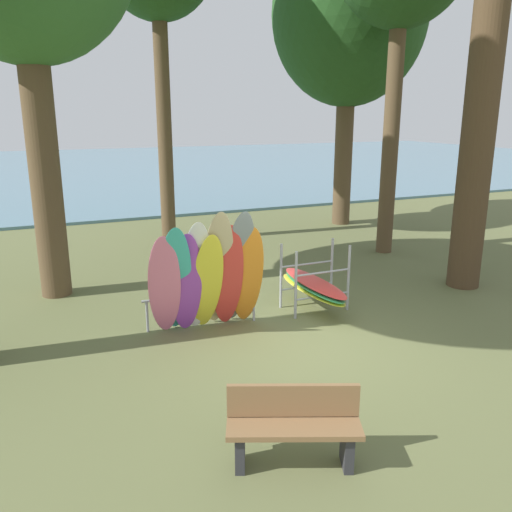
{
  "coord_description": "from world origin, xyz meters",
  "views": [
    {
      "loc": [
        -3.75,
        -6.88,
        3.62
      ],
      "look_at": [
        -0.1,
        1.58,
        1.1
      ],
      "focal_mm": 37.34,
      "sensor_mm": 36.0,
      "label": 1
    }
  ],
  "objects": [
    {
      "name": "park_bench",
      "position": [
        -1.45,
        -2.55,
        0.45
      ],
      "size": [
        1.45,
        0.92,
        0.85
      ],
      "color": "#2D2D33",
      "rests_on": "ground"
    },
    {
      "name": "board_storage_rack",
      "position": [
        0.98,
        1.37,
        0.47
      ],
      "size": [
        1.15,
        2.11,
        1.25
      ],
      "color": "#9EA0A5",
      "rests_on": "ground"
    },
    {
      "name": "tree_deep_back",
      "position": [
        5.75,
        7.99,
        6.39
      ],
      "size": [
        4.71,
        4.71,
        9.15
      ],
      "color": "brown",
      "rests_on": "ground"
    },
    {
      "name": "leaning_board_pile",
      "position": [
        -1.19,
        1.05,
        0.97
      ],
      "size": [
        2.07,
        1.13,
        2.17
      ],
      "color": "pink",
      "rests_on": "ground"
    },
    {
      "name": "lake_water",
      "position": [
        0.0,
        29.18,
        0.05
      ],
      "size": [
        80.0,
        36.0,
        0.1
      ],
      "primitive_type": "cube",
      "color": "slate",
      "rests_on": "ground"
    },
    {
      "name": "ground_plane",
      "position": [
        0.0,
        0.0,
        0.0
      ],
      "size": [
        80.0,
        80.0,
        0.0
      ],
      "primitive_type": "plane",
      "color": "#60663D"
    }
  ]
}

